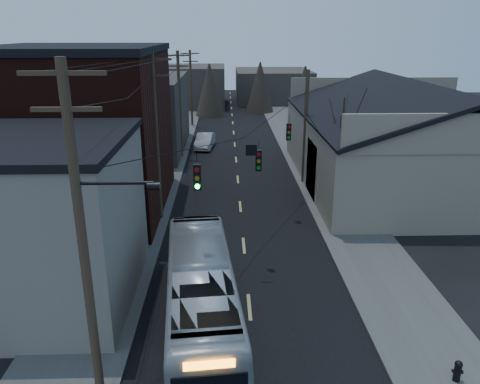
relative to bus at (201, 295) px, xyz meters
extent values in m
cube|color=black|center=(1.93, 23.37, -1.47)|extent=(9.00, 110.00, 0.02)
cube|color=#474744|center=(-4.57, 23.37, -1.42)|extent=(4.00, 110.00, 0.12)
cube|color=#474744|center=(8.43, 23.37, -1.42)|extent=(4.00, 110.00, 0.12)
cube|color=slate|center=(-7.07, 2.37, 2.02)|extent=(8.00, 8.00, 7.00)
cube|color=black|center=(-8.07, 13.37, 3.52)|extent=(10.00, 12.00, 10.00)
cube|color=#38342D|center=(-7.57, 29.37, 2.02)|extent=(9.00, 14.00, 7.00)
cube|color=gray|center=(14.93, 18.37, 1.02)|extent=(16.00, 20.00, 5.00)
cube|color=black|center=(10.93, 18.37, 4.82)|extent=(8.16, 20.60, 2.86)
cube|color=black|center=(18.93, 18.37, 4.82)|extent=(8.16, 20.60, 2.86)
cube|color=#38342D|center=(-4.07, 58.37, 1.52)|extent=(10.00, 12.00, 6.00)
cube|color=#38342D|center=(8.93, 63.37, 1.02)|extent=(12.00, 14.00, 5.00)
cone|color=black|center=(8.43, 13.37, 2.12)|extent=(0.40, 0.40, 7.20)
cylinder|color=#382B1E|center=(-3.07, -3.63, 3.77)|extent=(0.28, 0.28, 10.50)
cube|color=#382B1E|center=(-3.07, -3.63, 8.62)|extent=(2.20, 0.12, 0.12)
cylinder|color=#382B1E|center=(-3.07, 11.37, 3.52)|extent=(0.28, 0.28, 10.00)
cube|color=#382B1E|center=(-3.07, 11.37, 8.12)|extent=(2.20, 0.12, 0.12)
cylinder|color=#382B1E|center=(-3.07, 26.37, 3.27)|extent=(0.28, 0.28, 9.50)
cube|color=#382B1E|center=(-3.07, 26.37, 7.62)|extent=(2.20, 0.12, 0.12)
cylinder|color=#382B1E|center=(-3.07, 41.37, 3.02)|extent=(0.28, 0.28, 9.00)
cube|color=#382B1E|center=(-3.07, 41.37, 7.12)|extent=(2.20, 0.12, 0.12)
cylinder|color=#382B1E|center=(6.93, 18.37, 2.77)|extent=(0.28, 0.28, 8.50)
cube|color=black|center=(-0.07, 0.87, 4.47)|extent=(0.28, 0.20, 1.00)
cube|color=black|center=(2.53, 5.37, 3.87)|extent=(0.28, 0.20, 1.00)
cube|color=black|center=(4.73, 11.37, 3.97)|extent=(0.28, 0.20, 1.00)
imported|color=#A9AFB5|center=(0.00, 0.00, 0.00)|extent=(3.46, 10.80, 2.96)
imported|color=#B2B4BA|center=(-1.07, 29.94, -0.75)|extent=(2.04, 4.57, 1.46)
cylinder|color=black|center=(8.57, -3.36, -1.06)|extent=(0.24, 0.24, 0.60)
sphere|color=black|center=(8.57, -3.36, -0.73)|extent=(0.26, 0.26, 0.26)
cylinder|color=black|center=(8.57, -3.36, -1.01)|extent=(0.37, 0.20, 0.12)
camera|label=1|loc=(1.00, -15.76, 9.62)|focal=35.00mm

